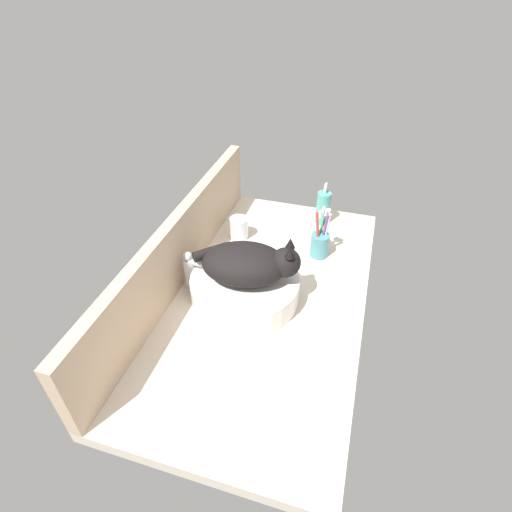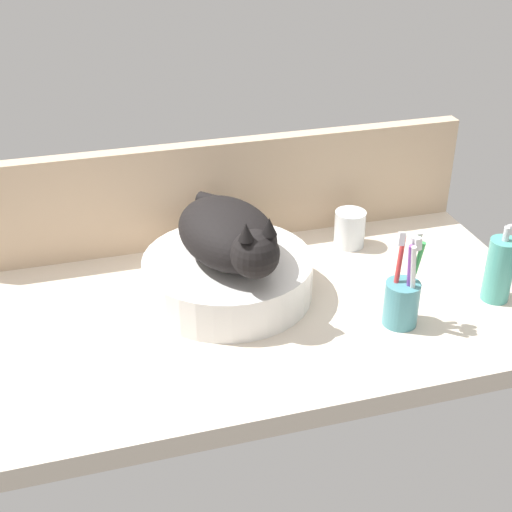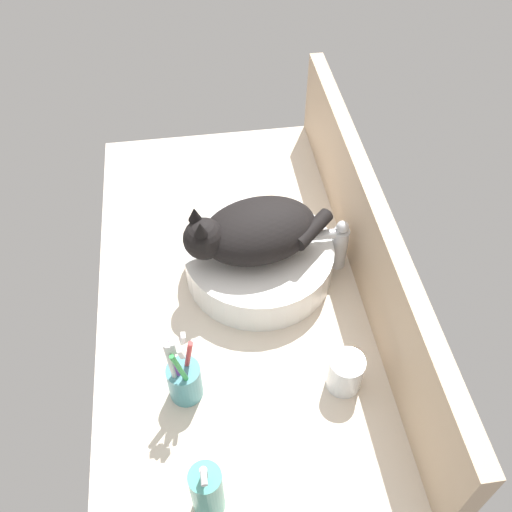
% 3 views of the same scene
% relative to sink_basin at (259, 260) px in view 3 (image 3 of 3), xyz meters
% --- Properties ---
extents(ground_plane, '(1.13, 0.61, 0.04)m').
position_rel_sink_basin_xyz_m(ground_plane, '(0.03, -0.06, -0.06)').
color(ground_plane, beige).
extents(backsplash_panel, '(1.13, 0.04, 0.23)m').
position_rel_sink_basin_xyz_m(backsplash_panel, '(0.03, 0.23, 0.07)').
color(backsplash_panel, '#CCAD8C').
rests_on(backsplash_panel, ground_plane).
extents(sink_basin, '(0.33, 0.33, 0.08)m').
position_rel_sink_basin_xyz_m(sink_basin, '(0.00, 0.00, 0.00)').
color(sink_basin, white).
rests_on(sink_basin, ground_plane).
extents(cat, '(0.21, 0.32, 0.14)m').
position_rel_sink_basin_xyz_m(cat, '(0.00, -0.01, 0.10)').
color(cat, black).
rests_on(cat, sink_basin).
extents(faucet, '(0.04, 0.12, 0.14)m').
position_rel_sink_basin_xyz_m(faucet, '(0.00, 0.17, 0.03)').
color(faucet, silver).
rests_on(faucet, ground_plane).
extents(soap_dispenser, '(0.05, 0.05, 0.16)m').
position_rel_sink_basin_xyz_m(soap_dispenser, '(0.50, -0.16, 0.03)').
color(soap_dispenser, teal).
rests_on(soap_dispenser, ground_plane).
extents(toothbrush_cup, '(0.06, 0.06, 0.19)m').
position_rel_sink_basin_xyz_m(toothbrush_cup, '(0.28, -0.18, 0.01)').
color(toothbrush_cup, teal).
rests_on(toothbrush_cup, ground_plane).
extents(water_glass, '(0.07, 0.07, 0.08)m').
position_rel_sink_basin_xyz_m(water_glass, '(0.31, 0.12, -0.01)').
color(water_glass, white).
rests_on(water_glass, ground_plane).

